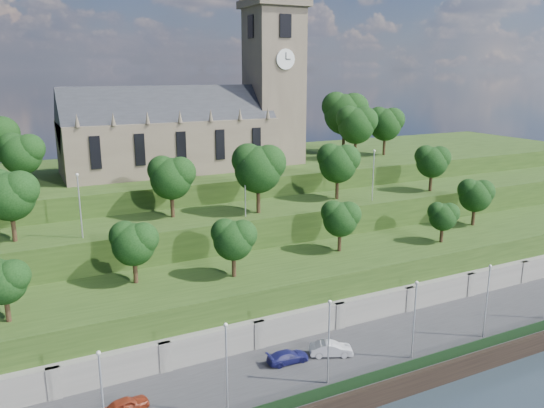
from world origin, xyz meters
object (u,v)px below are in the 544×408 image
car_middle (331,349)px  car_right (288,357)px  church (199,121)px  car_left (126,405)px

car_middle → car_right: size_ratio=1.03×
car_middle → car_right: (-4.58, 0.78, -0.10)m
church → car_left: 48.82m
car_left → car_middle: car_middle is taller
car_middle → car_right: 4.64m
church → car_left: (-20.51, -39.61, -19.85)m
car_left → car_right: (16.09, 0.97, -0.05)m
church → car_left: church is taller
church → car_left: bearing=-117.4°
church → car_right: church is taller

